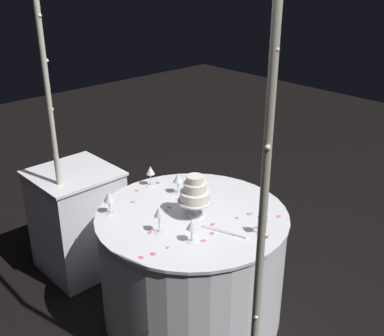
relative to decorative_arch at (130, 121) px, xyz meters
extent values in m
plane|color=black|center=(0.00, -0.44, -1.51)|extent=(12.00, 12.00, 0.00)
cylinder|color=#B7B29E|center=(-0.89, 0.00, -0.32)|extent=(0.04, 0.04, 2.38)
cylinder|color=#B7B29E|center=(0.90, 0.00, -0.32)|extent=(0.04, 0.04, 2.38)
sphere|color=#F9EAB2|center=(0.89, -0.02, 0.18)|extent=(0.02, 0.02, 0.02)
sphere|color=#F9EAB2|center=(0.88, 0.00, 0.46)|extent=(0.02, 0.02, 0.02)
sphere|color=#F9EAB2|center=(-0.90, 0.00, 0.48)|extent=(0.02, 0.02, 0.02)
sphere|color=#F9EAB2|center=(0.89, 0.01, -0.46)|extent=(0.02, 0.02, 0.02)
sphere|color=#F9EAB2|center=(-0.89, -0.01, -0.61)|extent=(0.02, 0.02, 0.02)
sphere|color=#F9EAB2|center=(0.91, -0.01, -0.65)|extent=(0.02, 0.02, 0.02)
sphere|color=#F9EAB2|center=(-0.90, 0.01, -0.71)|extent=(0.02, 0.02, 0.02)
sphere|color=#F9EAB2|center=(0.90, -0.02, -0.14)|extent=(0.02, 0.02, 0.02)
sphere|color=#F9EAB2|center=(-0.91, 0.02, 0.12)|extent=(0.02, 0.02, 0.02)
sphere|color=#F9EAB2|center=(0.90, 0.00, -1.33)|extent=(0.02, 0.02, 0.02)
sphere|color=#F9EAB2|center=(-0.91, -0.01, -0.28)|extent=(0.02, 0.02, 0.02)
cylinder|color=white|center=(0.00, -0.44, -1.13)|extent=(1.22, 1.22, 0.77)
cylinder|color=white|center=(0.00, -0.44, -0.73)|extent=(1.24, 1.24, 0.02)
cube|color=white|center=(1.01, -0.17, -1.11)|extent=(0.57, 0.57, 0.82)
cube|color=white|center=(1.01, -0.17, -0.69)|extent=(0.59, 0.59, 0.02)
cylinder|color=silver|center=(-0.03, -0.45, -0.72)|extent=(0.11, 0.11, 0.01)
cylinder|color=silver|center=(-0.03, -0.45, -0.67)|extent=(0.02, 0.02, 0.09)
cylinder|color=silver|center=(-0.03, -0.45, -0.62)|extent=(0.22, 0.22, 0.01)
cylinder|color=silver|center=(-0.03, -0.45, -0.58)|extent=(0.19, 0.19, 0.06)
cylinder|color=silver|center=(-0.03, -0.45, -0.52)|extent=(0.14, 0.14, 0.06)
cylinder|color=silver|center=(-0.03, -0.45, -0.47)|extent=(0.11, 0.11, 0.05)
cylinder|color=silver|center=(0.37, -0.06, -0.72)|extent=(0.06, 0.06, 0.00)
cylinder|color=silver|center=(0.37, -0.06, -0.67)|extent=(0.01, 0.01, 0.08)
cone|color=silver|center=(0.37, -0.06, -0.60)|extent=(0.07, 0.07, 0.07)
cylinder|color=silver|center=(0.50, -0.51, -0.72)|extent=(0.06, 0.06, 0.00)
cylinder|color=silver|center=(0.50, -0.51, -0.67)|extent=(0.01, 0.01, 0.09)
cone|color=silver|center=(0.50, -0.51, -0.60)|extent=(0.06, 0.06, 0.06)
cylinder|color=silver|center=(-0.23, -0.22, -0.72)|extent=(0.06, 0.06, 0.00)
cylinder|color=silver|center=(-0.23, -0.22, -0.68)|extent=(0.01, 0.01, 0.08)
cone|color=silver|center=(-0.23, -0.22, -0.61)|extent=(0.06, 0.06, 0.05)
cylinder|color=silver|center=(0.28, -0.57, -0.72)|extent=(0.06, 0.06, 0.00)
cylinder|color=silver|center=(0.28, -0.57, -0.68)|extent=(0.01, 0.01, 0.08)
cone|color=silver|center=(0.28, -0.57, -0.60)|extent=(0.07, 0.07, 0.06)
cylinder|color=silver|center=(-0.46, -0.58, -0.72)|extent=(0.06, 0.06, 0.00)
cylinder|color=silver|center=(-0.46, -0.58, -0.66)|extent=(0.01, 0.01, 0.11)
cone|color=silver|center=(-0.46, -0.58, -0.58)|extent=(0.06, 0.06, 0.06)
cylinder|color=silver|center=(-0.03, -0.15, -0.72)|extent=(0.06, 0.06, 0.00)
cylinder|color=silver|center=(-0.03, -0.15, -0.66)|extent=(0.01, 0.01, 0.11)
cone|color=silver|center=(-0.03, -0.15, -0.58)|extent=(0.06, 0.06, 0.06)
cube|color=silver|center=(-0.26, -0.42, -0.72)|extent=(0.22, 0.09, 0.01)
cube|color=white|center=(-0.39, -0.46, -0.71)|extent=(0.09, 0.05, 0.01)
ellipsoid|color=#EA6B84|center=(0.50, -0.57, -0.72)|extent=(0.04, 0.04, 0.00)
ellipsoid|color=#EA6B84|center=(0.15, -0.50, -0.72)|extent=(0.03, 0.03, 0.00)
ellipsoid|color=#EA6B84|center=(-0.18, -0.44, -0.72)|extent=(0.03, 0.04, 0.00)
ellipsoid|color=#EA6B84|center=(0.15, -0.34, -0.72)|extent=(0.03, 0.03, 0.00)
ellipsoid|color=#EA6B84|center=(-0.39, -0.61, -0.72)|extent=(0.04, 0.04, 0.00)
ellipsoid|color=#EA6B84|center=(-0.18, 0.02, -0.72)|extent=(0.04, 0.04, 0.00)
ellipsoid|color=#EA6B84|center=(0.16, -0.39, -0.72)|extent=(0.04, 0.03, 0.00)
ellipsoid|color=#EA6B84|center=(-0.19, -0.07, -0.72)|extent=(0.03, 0.03, 0.00)
ellipsoid|color=#EA6B84|center=(-0.25, -0.37, -0.72)|extent=(0.04, 0.04, 0.00)
ellipsoid|color=#EA6B84|center=(-0.16, 0.09, -0.72)|extent=(0.04, 0.03, 0.00)
ellipsoid|color=#EA6B84|center=(-0.40, -0.82, -0.72)|extent=(0.03, 0.04, 0.00)
ellipsoid|color=#EA6B84|center=(-0.23, -0.61, -0.72)|extent=(0.03, 0.02, 0.00)
ellipsoid|color=#EA6B84|center=(-0.24, -0.42, -0.72)|extent=(0.04, 0.04, 0.00)
ellipsoid|color=#EA6B84|center=(-0.38, -0.72, -0.72)|extent=(0.05, 0.05, 0.00)
ellipsoid|color=#EA6B84|center=(0.39, -0.26, -0.72)|extent=(0.04, 0.04, 0.00)
ellipsoid|color=#EA6B84|center=(-0.26, -0.72, -0.72)|extent=(0.03, 0.03, 0.00)
ellipsoid|color=#EA6B84|center=(-0.25, -0.70, -0.72)|extent=(0.03, 0.03, 0.00)
ellipsoid|color=#EA6B84|center=(0.07, -0.54, -0.72)|extent=(0.04, 0.05, 0.00)
ellipsoid|color=#EA6B84|center=(0.01, -0.10, -0.72)|extent=(0.04, 0.05, 0.00)
ellipsoid|color=#EA6B84|center=(0.15, -0.73, -0.72)|extent=(0.04, 0.03, 0.00)
ellipsoid|color=#EA6B84|center=(0.50, -0.38, -0.72)|extent=(0.04, 0.03, 0.00)
ellipsoid|color=#EA6B84|center=(-0.28, -0.27, -0.72)|extent=(0.04, 0.04, 0.00)
camera|label=1|loc=(-1.93, 1.38, 0.78)|focal=44.47mm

